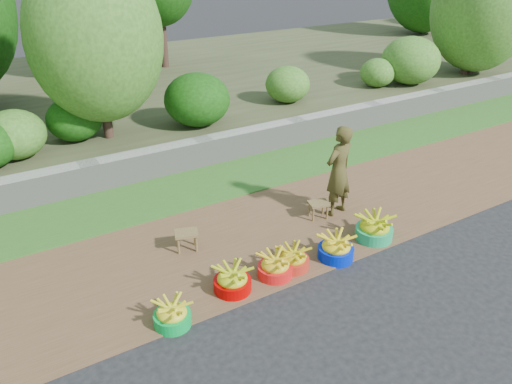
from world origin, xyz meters
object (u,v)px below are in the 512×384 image
basin_f (374,229)px  stool_left (186,236)px  basin_d (293,259)px  basin_c (275,267)px  stool_right (319,205)px  basin_a (172,315)px  vendor_woman (339,171)px  basin_b (232,280)px  basin_e (336,248)px

basin_f → stool_left: 2.79m
basin_d → basin_c: bearing=-174.8°
basin_d → basin_f: 1.46m
stool_right → basin_d: bearing=-141.2°
basin_a → vendor_woman: (3.32, 1.08, 0.62)m
basin_a → basin_b: bearing=11.6°
basin_a → vendor_woman: bearing=18.0°
stool_left → basin_c: bearing=-57.4°
basin_a → basin_e: (2.51, 0.07, 0.02)m
basin_c → basin_f: basin_f is taller
basin_b → stool_left: basin_b is taller
basin_b → stool_left: size_ratio=1.24×
basin_b → stool_left: bearing=95.9°
basin_c → basin_d: bearing=5.2°
basin_f → vendor_woman: bearing=89.6°
stool_right → vendor_woman: size_ratio=0.24×
stool_left → vendor_woman: size_ratio=0.26×
basin_e → stool_right: 1.13m
basin_b → basin_f: bearing=-0.5°
basin_a → basin_f: 3.32m
basin_f → stool_left: basin_f is taller
basin_f → stool_right: size_ratio=1.54×
basin_c → vendor_woman: (1.78, 0.92, 0.61)m
basin_b → vendor_woman: bearing=20.3°
basin_b → basin_d: size_ratio=1.09×
basin_c → vendor_woman: vendor_woman is taller
basin_b → basin_c: bearing=-2.2°
basin_a → basin_d: basin_d is taller
basin_f → stool_right: basin_f is taller
basin_c → basin_a: bearing=-174.0°
basin_a → basin_f: (3.31, 0.17, 0.04)m
vendor_woman → stool_right: bearing=-14.7°
basin_f → basin_c: bearing=-179.8°
basin_b → basin_d: (0.95, 0.00, -0.01)m
basin_f → vendor_woman: vendor_woman is taller
basin_a → stool_right: 3.17m
basin_c → stool_left: basin_c is taller
basin_b → stool_right: (2.07, 0.91, 0.08)m
basin_b → basin_f: 2.41m
basin_b → basin_d: bearing=0.2°
basin_e → basin_f: size_ratio=0.91×
basin_a → vendor_woman: size_ratio=0.30×
basin_d → basin_e: basin_e is taller
basin_a → basin_c: bearing=6.0°
basin_e → vendor_woman: 1.43m
basin_e → stool_left: basin_e is taller
basin_a → stool_left: (0.79, 1.34, 0.10)m
basin_b → vendor_woman: (2.42, 0.89, 0.61)m
basin_b → basin_c: basin_b is taller
basin_b → basin_e: size_ratio=0.97×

